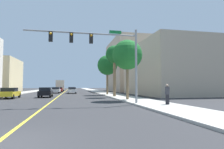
% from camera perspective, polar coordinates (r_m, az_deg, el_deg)
% --- Properties ---
extents(ground, '(192.00, 192.00, 0.00)m').
position_cam_1_polar(ground, '(48.07, -14.25, -5.26)').
color(ground, '#2D2D30').
extents(sidewalk_left, '(3.64, 168.00, 0.15)m').
position_cam_1_polar(sidewalk_left, '(49.36, -25.06, -4.91)').
color(sidewalk_left, '#9E9B93').
rests_on(sidewalk_left, ground).
extents(sidewalk_right, '(3.64, 168.00, 0.15)m').
position_cam_1_polar(sidewalk_right, '(48.53, -3.25, -5.25)').
color(sidewalk_right, '#B2ADA3').
rests_on(sidewalk_right, ground).
extents(lane_marking_center, '(0.16, 144.00, 0.01)m').
position_cam_1_polar(lane_marking_center, '(48.07, -14.25, -5.26)').
color(lane_marking_center, yellow).
rests_on(lane_marking_center, ground).
extents(building_right_near, '(15.35, 19.12, 9.50)m').
position_cam_1_polar(building_right_near, '(38.98, 18.29, 1.32)').
color(building_right_near, tan).
rests_on(building_right_near, ground).
extents(building_right_far, '(13.02, 20.46, 15.60)m').
position_cam_1_polar(building_right_far, '(60.68, 5.96, 2.44)').
color(building_right_far, tan).
rests_on(building_right_far, ground).
extents(traffic_signal_mast, '(9.74, 0.36, 6.67)m').
position_cam_1_polar(traffic_signal_mast, '(17.06, -3.19, 7.98)').
color(traffic_signal_mast, gray).
rests_on(traffic_signal_mast, sidewalk_right).
extents(palm_near, '(3.45, 3.45, 6.83)m').
position_cam_1_polar(palm_near, '(22.37, 4.55, 5.73)').
color(palm_near, brown).
rests_on(palm_near, sidewalk_right).
extents(palm_mid, '(2.63, 2.63, 7.54)m').
position_cam_1_polar(palm_mid, '(28.80, 0.73, 5.66)').
color(palm_mid, brown).
rests_on(palm_mid, sidewalk_right).
extents(palm_far, '(3.62, 3.62, 7.11)m').
position_cam_1_polar(palm_far, '(35.11, -1.39, 2.73)').
color(palm_far, brown).
rests_on(palm_far, sidewalk_right).
extents(car_yellow, '(2.00, 4.36, 1.43)m').
position_cam_1_polar(car_yellow, '(29.20, -28.12, -4.83)').
color(car_yellow, gold).
rests_on(car_yellow, ground).
extents(car_red, '(2.10, 4.31, 1.33)m').
position_cam_1_polar(car_red, '(53.49, -15.45, -4.28)').
color(car_red, red).
rests_on(car_red, ground).
extents(car_silver, '(2.01, 4.63, 1.39)m').
position_cam_1_polar(car_silver, '(45.50, -16.35, -4.44)').
color(car_silver, '#BCBCC1').
rests_on(car_silver, ground).
extents(car_white, '(1.90, 4.46, 1.39)m').
position_cam_1_polar(car_white, '(43.35, -11.79, -4.55)').
color(car_white, white).
rests_on(car_white, ground).
extents(car_black, '(1.81, 4.04, 1.46)m').
position_cam_1_polar(car_black, '(29.89, -19.02, -4.95)').
color(car_black, black).
rests_on(car_black, ground).
extents(delivery_truck, '(2.67, 8.22, 3.34)m').
position_cam_1_polar(delivery_truck, '(61.62, -15.10, -3.18)').
color(delivery_truck, red).
rests_on(delivery_truck, ground).
extents(pedestrian, '(0.38, 0.38, 1.68)m').
position_cam_1_polar(pedestrian, '(16.65, 16.08, -5.64)').
color(pedestrian, black).
rests_on(pedestrian, sidewalk_right).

